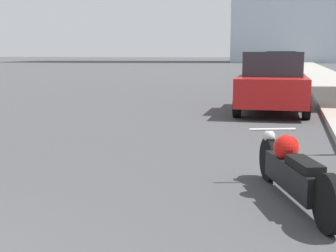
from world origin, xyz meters
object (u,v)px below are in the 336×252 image
object	(u,v)px
motorcycle	(293,171)
parked_car_silver	(282,68)
parked_car_red	(272,83)
parked_car_black	(285,64)

from	to	relation	value
motorcycle	parked_car_silver	bearing A→B (deg)	71.60
parked_car_red	parked_car_black	world-z (taller)	parked_car_red
parked_car_red	parked_car_silver	xyz separation A→B (m)	(0.06, 12.72, 0.05)
parked_car_red	parked_car_silver	world-z (taller)	parked_car_silver
motorcycle	parked_car_black	xyz separation A→B (m)	(-0.47, 32.43, 0.49)
motorcycle	parked_car_red	world-z (taller)	parked_car_red
motorcycle	parked_car_red	distance (m)	8.48
motorcycle	parked_car_black	world-z (taller)	parked_car_black
motorcycle	parked_car_black	bearing A→B (deg)	71.08
parked_car_silver	parked_car_black	world-z (taller)	parked_car_silver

